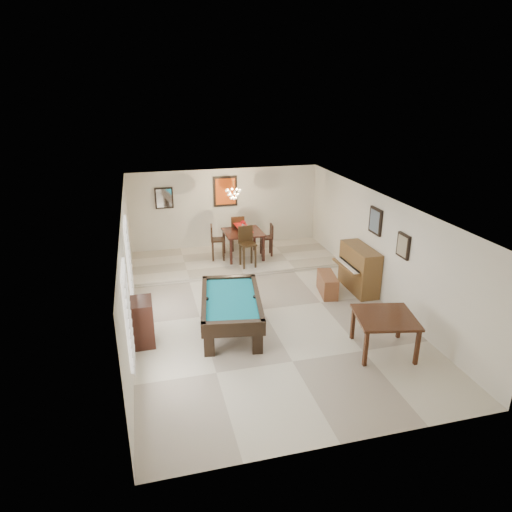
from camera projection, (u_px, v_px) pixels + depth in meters
name	position (u px, v px, depth m)	size (l,w,h in m)	color
ground_plane	(262.00, 310.00, 10.91)	(6.00, 9.00, 0.02)	beige
wall_back	(226.00, 210.00, 14.52)	(6.00, 0.04, 2.60)	silver
wall_front	(347.00, 371.00, 6.37)	(6.00, 0.04, 2.60)	silver
wall_left	(127.00, 271.00, 9.75)	(0.04, 9.00, 2.60)	silver
wall_right	(381.00, 248.00, 11.14)	(0.04, 9.00, 2.60)	silver
ceiling	(263.00, 204.00, 9.98)	(6.00, 9.00, 0.04)	white
dining_step	(234.00, 260.00, 13.83)	(6.00, 2.50, 0.12)	beige
window_left_front	(128.00, 314.00, 7.72)	(0.06, 1.00, 1.70)	white
window_left_rear	(128.00, 257.00, 10.26)	(0.06, 1.00, 1.70)	white
pool_table	(231.00, 315.00, 9.86)	(1.24, 2.30, 0.77)	black
square_table	(384.00, 334.00, 9.09)	(1.14, 1.14, 0.79)	black
upright_piano	(354.00, 269.00, 11.73)	(0.79, 1.41, 1.17)	brown
piano_bench	(327.00, 284.00, 11.63)	(0.37, 0.94, 0.52)	brown
apothecary_chest	(143.00, 322.00, 9.34)	(0.43, 0.65, 0.97)	black
dining_table	(243.00, 242.00, 13.71)	(1.13, 1.13, 0.93)	black
flower_vase	(243.00, 224.00, 13.50)	(0.13, 0.13, 0.22)	red
dining_chair_south	(248.00, 247.00, 12.97)	(0.43, 0.43, 1.16)	black
dining_chair_north	(237.00, 232.00, 14.32)	(0.42, 0.42, 1.12)	black
dining_chair_west	(218.00, 242.00, 13.51)	(0.39, 0.39, 1.06)	black
dining_chair_east	(266.00, 240.00, 13.86)	(0.36, 0.36, 0.97)	black
chandelier	(233.00, 190.00, 13.02)	(0.44, 0.44, 0.60)	#FFE5B2
back_painting	(225.00, 191.00, 14.27)	(0.75, 0.06, 0.95)	#D84C14
back_mirror	(164.00, 198.00, 13.86)	(0.55, 0.06, 0.65)	white
right_picture_upper	(376.00, 221.00, 11.19)	(0.06, 0.55, 0.65)	slate
right_picture_lower	(403.00, 246.00, 10.09)	(0.06, 0.45, 0.55)	gray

